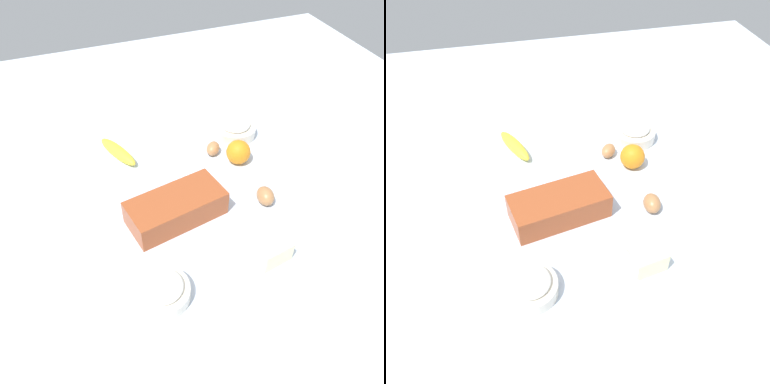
# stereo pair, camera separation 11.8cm
# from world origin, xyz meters

# --- Properties ---
(ground_plane) EXTENTS (2.40, 2.40, 0.02)m
(ground_plane) POSITION_xyz_m (0.00, 0.00, -0.01)
(ground_plane) COLOR silver
(loaf_pan) EXTENTS (0.30, 0.18, 0.08)m
(loaf_pan) POSITION_xyz_m (0.07, 0.04, 0.04)
(loaf_pan) COLOR #9E4723
(loaf_pan) RESTS_ON ground_plane
(flour_bowl) EXTENTS (0.14, 0.14, 0.07)m
(flour_bowl) POSITION_xyz_m (0.19, 0.28, 0.03)
(flour_bowl) COLOR silver
(flour_bowl) RESTS_ON ground_plane
(sugar_bowl) EXTENTS (0.15, 0.15, 0.07)m
(sugar_bowl) POSITION_xyz_m (-0.27, -0.26, 0.03)
(sugar_bowl) COLOR silver
(sugar_bowl) RESTS_ON ground_plane
(banana) EXTENTS (0.11, 0.19, 0.04)m
(banana) POSITION_xyz_m (0.16, -0.30, 0.02)
(banana) COLOR yellow
(banana) RESTS_ON ground_plane
(orange_fruit) EXTENTS (0.08, 0.08, 0.08)m
(orange_fruit) POSITION_xyz_m (-0.21, -0.12, 0.04)
(orange_fruit) COLOR orange
(orange_fruit) RESTS_ON ground_plane
(butter_block) EXTENTS (0.10, 0.08, 0.06)m
(butter_block) POSITION_xyz_m (-0.12, 0.27, 0.03)
(butter_block) COLOR #F4EDB2
(butter_block) RESTS_ON ground_plane
(egg_near_butter) EXTENTS (0.07, 0.08, 0.04)m
(egg_near_butter) POSITION_xyz_m (-0.15, -0.19, 0.02)
(egg_near_butter) COLOR #B57A4A
(egg_near_butter) RESTS_ON ground_plane
(egg_beside_bowl) EXTENTS (0.06, 0.07, 0.05)m
(egg_beside_bowl) POSITION_xyz_m (-0.21, 0.08, 0.03)
(egg_beside_bowl) COLOR #AF7647
(egg_beside_bowl) RESTS_ON ground_plane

